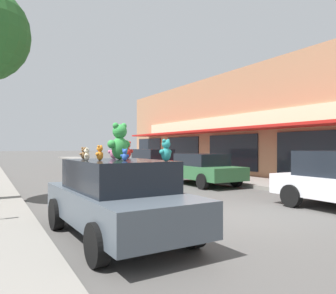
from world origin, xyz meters
TOP-DOWN VIEW (x-y plane):
  - ground_plane at (0.00, 0.00)m, footprint 260.00×260.00m
  - storefront_row at (12.16, 5.64)m, footprint 11.85×32.56m
  - plush_art_car at (-3.09, -0.37)m, footprint 2.01×4.09m
  - teddy_bear_giant at (-2.96, -0.13)m, footprint 0.55×0.38m
  - teddy_bear_cream at (-3.66, -0.35)m, footprint 0.13×0.18m
  - teddy_bear_orange at (-3.42, -0.35)m, footprint 0.20×0.18m
  - teddy_bear_brown at (-3.54, 0.34)m, footprint 0.19×0.13m
  - teddy_bear_teal at (-2.51, -1.22)m, footprint 0.29×0.21m
  - teddy_bear_pink at (-2.89, 0.40)m, footprint 0.26×0.18m
  - teddy_bear_blue at (-3.08, -0.71)m, footprint 0.17×0.12m
  - teddy_bear_red at (-2.58, 0.42)m, footprint 0.28×0.19m
  - parked_car_far_center at (3.20, 5.89)m, footprint 1.95×4.30m
  - parked_car_far_right at (3.20, 10.84)m, footprint 1.90×4.35m

SIDE VIEW (x-z plane):
  - ground_plane at x=0.00m, z-range 0.00..0.00m
  - parked_car_far_center at x=3.20m, z-range 0.04..1.44m
  - plush_art_car at x=-3.09m, z-range 0.04..1.50m
  - parked_car_far_right at x=3.20m, z-range 0.04..1.61m
  - teddy_bear_blue at x=-3.08m, z-range 1.46..1.68m
  - teddy_bear_cream at x=-3.66m, z-range 1.46..1.70m
  - teddy_bear_brown at x=-3.54m, z-range 1.46..1.71m
  - teddy_bear_orange at x=-3.42m, z-range 1.46..1.74m
  - teddy_bear_pink at x=-2.89m, z-range 1.46..1.80m
  - teddy_bear_red at x=-2.58m, z-range 1.46..1.83m
  - teddy_bear_teal at x=-2.51m, z-range 1.46..1.85m
  - teddy_bear_giant at x=-2.96m, z-range 1.45..2.17m
  - storefront_row at x=12.16m, z-range 0.00..6.08m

